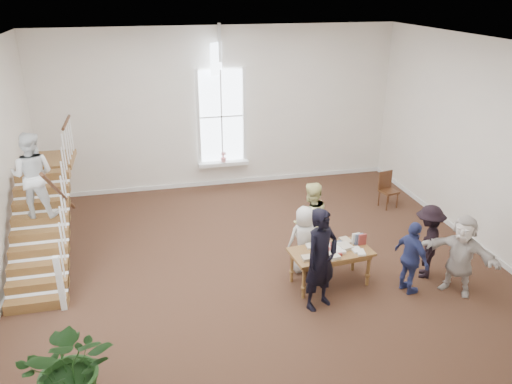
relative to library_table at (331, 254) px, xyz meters
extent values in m
plane|color=#3E2818|center=(-1.18, 1.24, -0.66)|extent=(10.00, 10.00, 0.00)
plane|color=white|center=(-1.18, 5.74, 1.59)|extent=(10.00, 0.00, 10.00)
plane|color=white|center=(-1.18, -3.26, 1.59)|extent=(10.00, 0.00, 10.00)
plane|color=white|center=(3.82, 1.24, 1.59)|extent=(0.00, 9.00, 9.00)
plane|color=white|center=(-1.18, 1.24, 3.84)|extent=(10.00, 10.00, 0.00)
cube|color=white|center=(-1.18, 5.56, 0.04)|extent=(1.45, 0.28, 0.10)
plane|color=white|center=(-1.18, 5.68, 1.39)|extent=(2.60, 0.00, 2.60)
plane|color=white|center=(-1.18, 5.68, 2.99)|extent=(0.60, 0.60, 0.85)
cube|color=white|center=(-1.18, 5.71, -0.60)|extent=(10.00, 0.04, 0.12)
imported|color=pink|center=(-1.18, 5.53, 0.24)|extent=(0.17, 0.17, 0.30)
cube|color=brown|center=(-5.53, 0.44, -0.56)|extent=(1.10, 0.30, 0.20)
cube|color=brown|center=(-5.53, 0.74, -0.36)|extent=(1.10, 0.30, 0.20)
cube|color=brown|center=(-5.53, 1.04, -0.16)|extent=(1.10, 0.30, 0.20)
cube|color=brown|center=(-5.53, 1.34, 0.04)|extent=(1.10, 0.30, 0.20)
cube|color=brown|center=(-5.53, 1.64, 0.24)|extent=(1.10, 0.30, 0.20)
cube|color=brown|center=(-5.53, 1.94, 0.44)|extent=(1.10, 0.30, 0.20)
cube|color=brown|center=(-5.53, 2.24, 0.64)|extent=(1.10, 0.30, 0.20)
cube|color=brown|center=(-5.53, 2.54, 0.84)|extent=(1.10, 0.30, 0.20)
cube|color=brown|center=(-5.53, 2.84, 1.04)|extent=(1.10, 0.30, 0.20)
cube|color=brown|center=(-5.53, 3.74, 1.08)|extent=(1.10, 1.20, 0.12)
cube|color=white|center=(-5.04, 0.29, -0.11)|extent=(0.10, 0.10, 1.10)
cylinder|color=#3C1A10|center=(-5.03, 1.64, 1.09)|extent=(0.07, 2.74, 1.86)
imported|color=silver|center=(-5.53, 1.94, 1.40)|extent=(0.94, 0.79, 1.72)
cube|color=brown|center=(-0.01, 0.00, 0.05)|extent=(1.64, 0.94, 0.05)
cube|color=brown|center=(-0.01, 0.00, -0.02)|extent=(1.51, 0.80, 0.10)
cylinder|color=brown|center=(-0.66, -0.36, -0.32)|extent=(0.07, 0.07, 0.69)
cylinder|color=brown|center=(0.70, -0.22, -0.32)|extent=(0.07, 0.07, 0.69)
cylinder|color=brown|center=(-0.72, 0.23, -0.32)|extent=(0.07, 0.07, 0.69)
cylinder|color=brown|center=(0.65, 0.36, -0.32)|extent=(0.07, 0.07, 0.69)
cube|color=silver|center=(-0.32, -0.14, 0.10)|extent=(0.25, 0.23, 0.05)
cube|color=beige|center=(-0.15, -0.23, 0.09)|extent=(0.26, 0.32, 0.03)
cube|color=tan|center=(-0.56, -0.20, 0.10)|extent=(0.21, 0.19, 0.06)
cube|color=silver|center=(0.15, -0.06, 0.10)|extent=(0.20, 0.27, 0.05)
cube|color=#4C5972|center=(0.59, 0.19, 0.09)|extent=(0.16, 0.21, 0.04)
cube|color=maroon|center=(0.04, -0.08, 0.10)|extent=(0.28, 0.31, 0.04)
cube|color=white|center=(0.18, 0.09, 0.10)|extent=(0.29, 0.32, 0.05)
cube|color=#BFB299|center=(0.30, 0.05, 0.11)|extent=(0.30, 0.32, 0.06)
cube|color=silver|center=(0.47, -0.11, 0.09)|extent=(0.18, 0.23, 0.04)
cube|color=beige|center=(-0.16, -0.24, 0.09)|extent=(0.15, 0.28, 0.02)
cube|color=tan|center=(0.43, 0.30, 0.09)|extent=(0.23, 0.30, 0.04)
cube|color=silver|center=(-0.06, 0.22, 0.11)|extent=(0.27, 0.33, 0.06)
cube|color=#4C5972|center=(0.24, 0.20, 0.09)|extent=(0.17, 0.26, 0.02)
cube|color=maroon|center=(0.14, 0.15, 0.09)|extent=(0.27, 0.32, 0.03)
cube|color=white|center=(-0.30, -0.11, 0.09)|extent=(0.26, 0.27, 0.03)
cube|color=#BFB299|center=(-0.06, -0.22, 0.10)|extent=(0.25, 0.30, 0.06)
cube|color=silver|center=(0.51, -0.22, 0.09)|extent=(0.19, 0.26, 0.04)
cube|color=beige|center=(-0.32, 0.24, 0.09)|extent=(0.25, 0.24, 0.03)
imported|color=black|center=(-0.46, -0.65, 0.31)|extent=(0.84, 0.73, 1.95)
imported|color=silver|center=(-0.36, 0.60, 0.05)|extent=(0.74, 0.52, 1.42)
imported|color=#EAE592|center=(-0.06, 1.10, 0.20)|extent=(1.02, 0.91, 1.72)
imported|color=navy|center=(1.37, -0.60, 0.07)|extent=(0.54, 0.92, 1.47)
imported|color=black|center=(1.97, -0.15, 0.11)|extent=(1.02, 1.15, 1.54)
imported|color=silver|center=(2.27, -0.80, 0.14)|extent=(1.32, 1.45, 1.60)
imported|color=#173812|center=(-4.58, -2.11, 0.02)|extent=(1.27, 1.12, 1.37)
cube|color=#3C1A10|center=(2.82, 3.10, -0.22)|extent=(0.49, 0.49, 0.05)
cube|color=#3C1A10|center=(2.77, 3.29, 0.05)|extent=(0.41, 0.13, 0.49)
cylinder|color=#3C1A10|center=(2.69, 2.90, -0.45)|extent=(0.04, 0.04, 0.43)
cylinder|color=#3C1A10|center=(3.02, 2.98, -0.45)|extent=(0.04, 0.04, 0.43)
cylinder|color=#3C1A10|center=(2.62, 3.23, -0.45)|extent=(0.04, 0.04, 0.43)
cylinder|color=#3C1A10|center=(2.94, 3.30, -0.45)|extent=(0.04, 0.04, 0.43)
camera|label=1|loc=(-3.33, -7.90, 4.88)|focal=35.00mm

